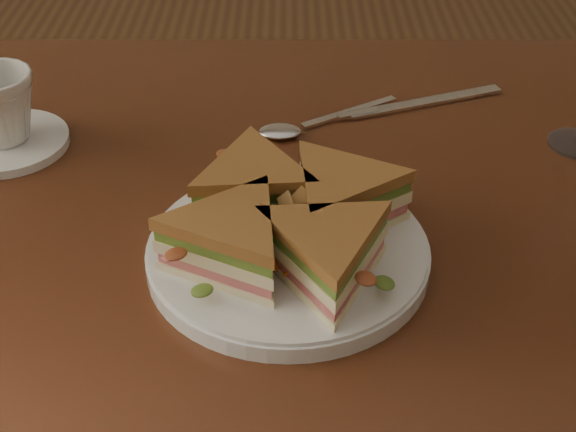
{
  "coord_description": "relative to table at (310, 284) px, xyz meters",
  "views": [
    {
      "loc": [
        -0.02,
        -0.64,
        1.21
      ],
      "look_at": [
        -0.02,
        -0.08,
        0.8
      ],
      "focal_mm": 50.0,
      "sensor_mm": 36.0,
      "label": 1
    }
  ],
  "objects": [
    {
      "name": "sandwich_wedges",
      "position": [
        -0.02,
        -0.08,
        0.14
      ],
      "size": [
        0.28,
        0.28,
        0.06
      ],
      "color": "#FFEFBC",
      "rests_on": "plate"
    },
    {
      "name": "spoon",
      "position": [
        -0.01,
        0.15,
        0.1
      ],
      "size": [
        0.16,
        0.1,
        0.01
      ],
      "rotation": [
        0.0,
        0.0,
        0.55
      ],
      "color": "silver",
      "rests_on": "table"
    },
    {
      "name": "saucer",
      "position": [
        -0.33,
        0.12,
        0.1
      ],
      "size": [
        0.14,
        0.14,
        0.01
      ],
      "primitive_type": "cylinder",
      "color": "white",
      "rests_on": "table"
    },
    {
      "name": "plate",
      "position": [
        -0.02,
        -0.08,
        0.11
      ],
      "size": [
        0.25,
        0.25,
        0.02
      ],
      "primitive_type": "cylinder",
      "color": "white",
      "rests_on": "table"
    },
    {
      "name": "crisps_mound",
      "position": [
        -0.02,
        -0.08,
        0.14
      ],
      "size": [
        0.09,
        0.09,
        0.05
      ],
      "primitive_type": null,
      "color": "orange",
      "rests_on": "plate"
    },
    {
      "name": "table",
      "position": [
        0.0,
        0.0,
        0.0
      ],
      "size": [
        1.2,
        0.8,
        0.75
      ],
      "color": "#36180C",
      "rests_on": "ground"
    },
    {
      "name": "knife",
      "position": [
        0.13,
        0.21,
        0.1
      ],
      "size": [
        0.21,
        0.09,
        0.0
      ],
      "rotation": [
        0.0,
        0.0,
        0.35
      ],
      "color": "silver",
      "rests_on": "table"
    }
  ]
}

